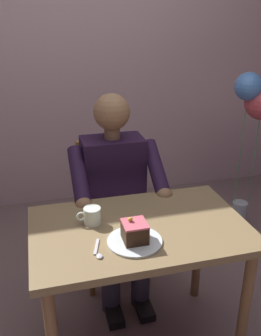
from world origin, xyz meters
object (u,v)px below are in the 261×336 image
object	(u,v)px
dessert_spoon	(98,252)
seated_person	(116,195)
coffee_cup	(92,216)
cake_slice	(135,231)
chair	(111,203)
balloon_display	(255,112)
dining_table	(139,244)

from	to	relation	value
dessert_spoon	seated_person	bearing A→B (deg)	-108.80
coffee_cup	dessert_spoon	bearing A→B (deg)	86.58
dessert_spoon	cake_slice	bearing A→B (deg)	-168.61
seated_person	dessert_spoon	distance (m)	0.70
chair	cake_slice	bearing A→B (deg)	85.80
chair	balloon_display	bearing A→B (deg)	-167.62
dining_table	seated_person	size ratio (longest dim) A/B	0.82
seated_person	coffee_cup	size ratio (longest dim) A/B	10.65
dining_table	cake_slice	size ratio (longest dim) A/B	9.41
balloon_display	cake_slice	bearing A→B (deg)	40.86
cake_slice	balloon_display	xyz separation A→B (m)	(-1.21, -1.05, 0.18)
dining_table	seated_person	bearing A→B (deg)	-90.00
coffee_cup	dessert_spoon	distance (m)	0.23
chair	dining_table	bearing A→B (deg)	90.00
seated_person	coffee_cup	world-z (taller)	seated_person
coffee_cup	seated_person	bearing A→B (deg)	-116.28
cake_slice	balloon_display	size ratio (longest dim) A/B	0.08
dining_table	dessert_spoon	size ratio (longest dim) A/B	7.01
cake_slice	dessert_spoon	distance (m)	0.17
coffee_cup	balloon_display	size ratio (longest dim) A/B	0.09
chair	cake_slice	size ratio (longest dim) A/B	8.40
seated_person	cake_slice	bearing A→B (deg)	84.64
seated_person	dessert_spoon	size ratio (longest dim) A/B	8.57
chair	dessert_spoon	bearing A→B (deg)	74.93
chair	coffee_cup	world-z (taller)	chair
cake_slice	chair	bearing A→B (deg)	-94.20
seated_person	dessert_spoon	bearing A→B (deg)	71.20
cake_slice	dessert_spoon	world-z (taller)	cake_slice
coffee_cup	balloon_display	xyz separation A→B (m)	(-1.36, -0.85, 0.20)
balloon_display	dessert_spoon	bearing A→B (deg)	38.16
cake_slice	coffee_cup	xyz separation A→B (m)	(0.15, -0.20, -0.01)
balloon_display	dining_table	bearing A→B (deg)	38.76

